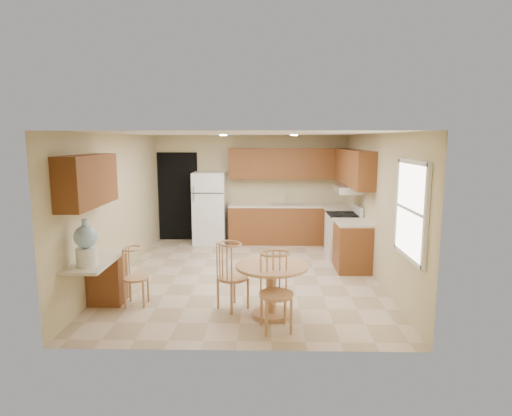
{
  "coord_description": "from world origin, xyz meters",
  "views": [
    {
      "loc": [
        0.33,
        -7.34,
        2.41
      ],
      "look_at": [
        0.17,
        0.3,
        1.17
      ],
      "focal_mm": 30.0,
      "sensor_mm": 36.0,
      "label": 1
    }
  ],
  "objects_px": {
    "water_crock": "(86,245)",
    "refrigerator": "(210,208)",
    "chair_table_b": "(276,287)",
    "stove": "(343,236)",
    "dining_table": "(272,283)",
    "chair_table_a": "(232,271)",
    "chair_desk": "(134,272)"
  },
  "relations": [
    {
      "from": "refrigerator",
      "to": "dining_table",
      "type": "relative_size",
      "value": 1.69
    },
    {
      "from": "stove",
      "to": "chair_table_a",
      "type": "xyz_separation_m",
      "value": [
        -2.05,
        -2.78,
        0.12
      ]
    },
    {
      "from": "chair_table_b",
      "to": "water_crock",
      "type": "height_order",
      "value": "water_crock"
    },
    {
      "from": "dining_table",
      "to": "chair_table_b",
      "type": "bearing_deg",
      "value": -84.65
    },
    {
      "from": "chair_table_a",
      "to": "dining_table",
      "type": "bearing_deg",
      "value": 30.17
    },
    {
      "from": "dining_table",
      "to": "chair_table_b",
      "type": "height_order",
      "value": "chair_table_b"
    },
    {
      "from": "dining_table",
      "to": "water_crock",
      "type": "xyz_separation_m",
      "value": [
        -2.42,
        -0.21,
        0.57
      ]
    },
    {
      "from": "refrigerator",
      "to": "stove",
      "type": "distance_m",
      "value": 3.14
    },
    {
      "from": "chair_table_b",
      "to": "water_crock",
      "type": "distance_m",
      "value": 2.53
    },
    {
      "from": "stove",
      "to": "chair_desk",
      "type": "xyz_separation_m",
      "value": [
        -3.47,
        -2.65,
        0.05
      ]
    },
    {
      "from": "water_crock",
      "to": "stove",
      "type": "bearing_deg",
      "value": 38.8
    },
    {
      "from": "dining_table",
      "to": "chair_table_b",
      "type": "distance_m",
      "value": 0.55
    },
    {
      "from": "stove",
      "to": "refrigerator",
      "type": "bearing_deg",
      "value": 157.01
    },
    {
      "from": "chair_desk",
      "to": "water_crock",
      "type": "bearing_deg",
      "value": -43.22
    },
    {
      "from": "refrigerator",
      "to": "chair_desk",
      "type": "relative_size",
      "value": 1.95
    },
    {
      "from": "refrigerator",
      "to": "dining_table",
      "type": "bearing_deg",
      "value": -71.71
    },
    {
      "from": "stove",
      "to": "water_crock",
      "type": "bearing_deg",
      "value": -141.2
    },
    {
      "from": "refrigerator",
      "to": "chair_table_b",
      "type": "height_order",
      "value": "refrigerator"
    },
    {
      "from": "chair_table_b",
      "to": "water_crock",
      "type": "bearing_deg",
      "value": -18.57
    },
    {
      "from": "water_crock",
      "to": "refrigerator",
      "type": "bearing_deg",
      "value": 76.51
    },
    {
      "from": "stove",
      "to": "chair_table_a",
      "type": "distance_m",
      "value": 3.46
    },
    {
      "from": "refrigerator",
      "to": "water_crock",
      "type": "relative_size",
      "value": 2.67
    },
    {
      "from": "stove",
      "to": "chair_table_b",
      "type": "xyz_separation_m",
      "value": [
        -1.45,
        -3.47,
        0.14
      ]
    },
    {
      "from": "refrigerator",
      "to": "dining_table",
      "type": "distance_m",
      "value": 4.4
    },
    {
      "from": "chair_table_b",
      "to": "water_crock",
      "type": "relative_size",
      "value": 1.6
    },
    {
      "from": "refrigerator",
      "to": "dining_table",
      "type": "height_order",
      "value": "refrigerator"
    },
    {
      "from": "water_crock",
      "to": "chair_table_b",
      "type": "bearing_deg",
      "value": -7.35
    },
    {
      "from": "stove",
      "to": "water_crock",
      "type": "distance_m",
      "value": 5.07
    },
    {
      "from": "chair_table_b",
      "to": "refrigerator",
      "type": "bearing_deg",
      "value": -84.34
    },
    {
      "from": "stove",
      "to": "chair_desk",
      "type": "distance_m",
      "value": 4.37
    },
    {
      "from": "refrigerator",
      "to": "chair_desk",
      "type": "xyz_separation_m",
      "value": [
        -0.6,
        -3.87,
        -0.31
      ]
    },
    {
      "from": "refrigerator",
      "to": "chair_table_a",
      "type": "height_order",
      "value": "refrigerator"
    }
  ]
}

